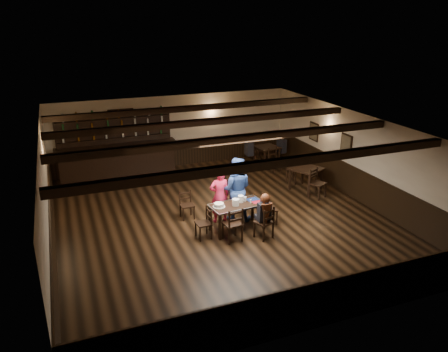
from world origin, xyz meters
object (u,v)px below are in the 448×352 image
object	(u,v)px
chair_near_right	(266,220)
man_blue	(236,189)
woman_pink	(220,196)
dining_table	(237,207)
bar_counter	(117,156)
chair_near_left	(234,222)
cake	(219,205)

from	to	relation	value
chair_near_right	man_blue	xyz separation A→B (m)	(-0.28, 1.36, 0.40)
woman_pink	man_blue	bearing A→B (deg)	-179.08
dining_table	chair_near_right	world-z (taller)	chair_near_right
dining_table	bar_counter	xyz separation A→B (m)	(-2.33, 5.52, 0.07)
chair_near_left	bar_counter	xyz separation A→B (m)	(-2.00, 6.11, 0.18)
dining_table	man_blue	distance (m)	0.71
cake	bar_counter	bearing A→B (deg)	108.29
dining_table	chair_near_left	xyz separation A→B (m)	(-0.33, -0.59, -0.11)
chair_near_right	bar_counter	bearing A→B (deg)	114.34
chair_near_right	woman_pink	bearing A→B (deg)	118.71
chair_near_left	chair_near_right	size ratio (longest dim) A/B	1.06
dining_table	woman_pink	bearing A→B (deg)	111.65
man_blue	chair_near_right	bearing A→B (deg)	126.56
dining_table	woman_pink	size ratio (longest dim) A/B	0.97
chair_near_left	woman_pink	distance (m)	1.25
chair_near_right	woman_pink	xyz separation A→B (m)	(-0.76, 1.38, 0.27)
chair_near_right	cake	xyz separation A→B (m)	(-1.01, 0.75, 0.28)
chair_near_left	man_blue	bearing A→B (deg)	65.46
man_blue	cake	bearing A→B (deg)	64.50
woman_pink	man_blue	distance (m)	0.50
chair_near_left	chair_near_right	world-z (taller)	chair_near_left
chair_near_right	bar_counter	xyz separation A→B (m)	(-2.83, 6.26, 0.21)
dining_table	cake	distance (m)	0.53
bar_counter	dining_table	bearing A→B (deg)	-67.12
chair_near_left	woman_pink	world-z (taller)	woman_pink
chair_near_right	chair_near_left	bearing A→B (deg)	169.70
woman_pink	bar_counter	xyz separation A→B (m)	(-2.08, 4.88, -0.06)
cake	bar_counter	world-z (taller)	bar_counter
chair_near_right	bar_counter	distance (m)	6.87
dining_table	cake	size ratio (longest dim) A/B	4.69
dining_table	chair_near_right	distance (m)	0.90
woman_pink	cake	world-z (taller)	woman_pink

